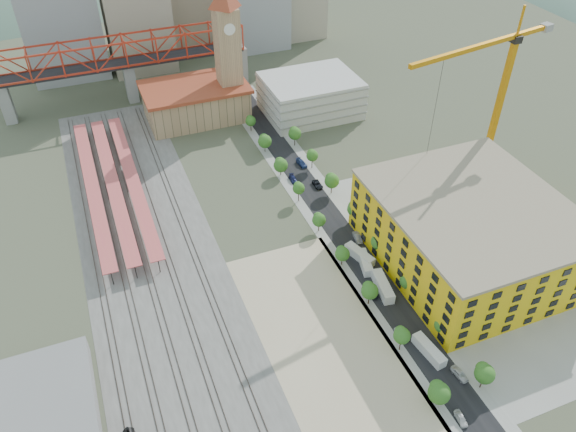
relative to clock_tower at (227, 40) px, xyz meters
name	(u,v)px	position (x,y,z in m)	size (l,w,h in m)	color
ground	(291,251)	(-8.00, -79.99, -28.70)	(400.00, 400.00, 0.00)	#474C38
ballast_strip	(148,244)	(-44.00, -62.49, -28.67)	(36.00, 165.00, 0.06)	#605E59
dirt_lot	(326,341)	(-12.00, -111.49, -28.67)	(28.00, 67.00, 0.06)	tan
street_asphalt	(322,206)	(8.00, -64.99, -28.67)	(12.00, 170.00, 0.06)	black
sidewalk_west	(305,210)	(2.50, -64.99, -28.68)	(3.00, 170.00, 0.04)	gray
sidewalk_east	(338,202)	(13.50, -64.99, -28.68)	(3.00, 170.00, 0.04)	gray
construction_pad	(472,256)	(37.00, -99.99, -28.67)	(50.00, 90.00, 0.06)	gray
rail_tracks	(141,245)	(-45.80, -62.49, -28.55)	(26.56, 160.00, 0.18)	#382B23
platform_canopies	(112,182)	(-49.00, -34.99, -24.70)	(16.00, 80.00, 4.12)	#CE574F
station_hall	(196,101)	(-13.00, 2.01, -22.03)	(38.00, 24.00, 13.10)	tan
clock_tower	(227,40)	(0.00, 0.00, 0.00)	(12.00, 12.00, 52.00)	tan
parking_garage	(310,96)	(28.00, -9.99, -21.70)	(34.00, 26.00, 14.00)	silver
truss_bridge	(125,55)	(-33.00, 25.01, -9.83)	(94.00, 9.60, 25.60)	gray
construction_building	(470,232)	(34.00, -99.99, -19.29)	(44.60, 50.60, 18.80)	#ECAB13
warehouse	(40,419)	(-74.00, -109.99, -26.20)	(22.00, 32.00, 5.00)	gray
street_trees	(336,226)	(8.00, -74.99, -28.70)	(15.40, 124.40, 8.00)	#1F611D
skyline	(185,3)	(-0.53, 62.32, -5.89)	(133.00, 46.00, 60.00)	#9EA0A3
distant_hills	(215,90)	(37.28, 180.01, -108.23)	(647.00, 264.00, 227.00)	#4C6B59
tower_crane	(497,83)	(57.74, -71.20, 5.33)	(51.12, 11.14, 55.14)	orange
site_trailer_a	(429,350)	(8.00, -123.42, -27.42)	(2.45, 9.33, 2.55)	silver
site_trailer_b	(383,286)	(8.00, -102.25, -27.29)	(2.70, 10.27, 2.81)	silver
site_trailer_c	(365,262)	(8.00, -92.66, -27.48)	(2.34, 8.88, 2.43)	silver
site_trailer_d	(360,255)	(8.00, -89.57, -27.41)	(2.47, 9.40, 2.57)	silver
car_0	(461,419)	(5.00, -139.99, -28.02)	(1.61, 4.00, 1.36)	silver
car_1	(402,334)	(5.00, -116.81, -27.98)	(1.51, 4.34, 1.43)	gray
car_2	(372,292)	(5.00, -102.34, -28.03)	(2.22, 4.82, 1.34)	black
car_3	(293,179)	(5.00, -49.41, -28.02)	(1.88, 4.63, 1.34)	#1A214D
car_4	(460,374)	(11.00, -130.97, -27.91)	(1.85, 4.60, 1.57)	silver
car_5	(357,238)	(11.00, -82.55, -27.91)	(1.67, 4.79, 1.58)	gray
car_6	(317,185)	(11.00, -55.09, -28.02)	(2.25, 4.88, 1.36)	black
car_7	(302,163)	(11.00, -42.22, -27.94)	(2.13, 5.24, 1.52)	navy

